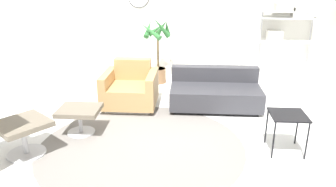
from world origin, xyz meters
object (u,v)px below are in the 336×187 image
armchair_red (131,90)px  side_table (288,119)px  ottoman (80,114)px  couch_low (215,93)px  shelf_unit (288,21)px  potted_plant (158,53)px

armchair_red → side_table: 2.45m
armchair_red → side_table: (2.07, -1.31, 0.15)m
ottoman → couch_low: 2.13m
armchair_red → shelf_unit: shelf_unit is taller
armchair_red → potted_plant: 1.29m
armchair_red → potted_plant: bearing=-104.5°
potted_plant → side_table: bearing=-55.2°
armchair_red → couch_low: (1.34, 0.08, -0.05)m
couch_low → side_table: bearing=118.0°
ottoman → shelf_unit: bearing=37.9°
side_table → couch_low: bearing=118.0°
side_table → potted_plant: size_ratio=0.37×
ottoman → potted_plant: 2.39m
potted_plant → shelf_unit: 2.53m
couch_low → side_table: couch_low is taller
side_table → shelf_unit: bearing=76.3°
ottoman → potted_plant: potted_plant is taller
potted_plant → shelf_unit: size_ratio=0.76×
side_table → potted_plant: 3.07m
shelf_unit → couch_low: bearing=-134.4°
ottoman → potted_plant: bearing=69.7°
couch_low → armchair_red: bearing=3.3°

